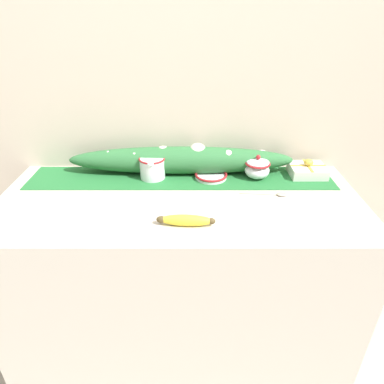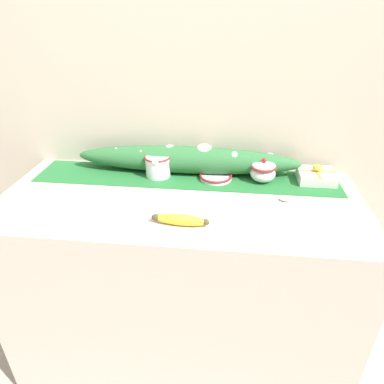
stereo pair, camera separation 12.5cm
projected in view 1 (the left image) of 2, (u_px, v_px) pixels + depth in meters
ground_plane at (182, 350)px, 1.73m from camera, size 12.00×12.00×0.00m
countertop at (181, 285)px, 1.52m from camera, size 1.40×0.60×0.88m
back_wall at (180, 95)px, 1.43m from camera, size 2.20×0.04×2.40m
table_runner at (180, 178)px, 1.46m from camera, size 1.29×0.22×0.00m
cream_pitcher at (151, 167)px, 1.44m from camera, size 0.11×0.13×0.09m
sugar_bowl at (256, 168)px, 1.44m from camera, size 0.11×0.11×0.10m
small_dish at (210, 176)px, 1.46m from camera, size 0.14×0.14×0.02m
banana at (185, 220)px, 1.14m from camera, size 0.20×0.05×0.04m
spoon at (277, 194)px, 1.33m from camera, size 0.19×0.04×0.01m
napkin_stack at (10, 224)px, 1.14m from camera, size 0.15×0.15×0.02m
gift_box at (306, 170)px, 1.47m from camera, size 0.15×0.13×0.07m
poinsettia_garland at (180, 160)px, 1.48m from camera, size 0.97×0.13×0.13m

